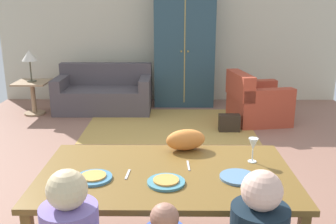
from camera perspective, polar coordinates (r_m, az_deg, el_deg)
name	(u,v)px	position (r m, az deg, el deg)	size (l,w,h in m)	color
ground_plane	(169,162)	(4.81, 0.09, -7.40)	(6.61, 6.21, 0.02)	#8C6151
back_wall	(170,31)	(7.59, 0.29, 11.90)	(6.61, 0.10, 2.70)	beige
dining_table	(166,180)	(2.75, -0.26, -10.15)	(1.77, 1.04, 0.76)	brown
plate_near_man	(94,178)	(2.66, -11.01, -9.60)	(0.25, 0.25, 0.02)	teal
pizza_near_man	(94,176)	(2.65, -11.03, -9.31)	(0.17, 0.17, 0.01)	gold
plate_near_child	(166,182)	(2.55, -0.32, -10.41)	(0.25, 0.25, 0.02)	teal
pizza_near_child	(166,180)	(2.55, -0.32, -10.11)	(0.17, 0.17, 0.01)	#E3923F
plate_near_woman	(238,177)	(2.66, 10.40, -9.52)	(0.25, 0.25, 0.02)	#5881A7
wine_glass	(253,145)	(2.90, 12.56, -4.84)	(0.07, 0.07, 0.19)	silver
fork	(128,174)	(2.69, -6.02, -9.20)	(0.02, 0.15, 0.01)	silver
knife	(188,166)	(2.81, 3.05, -7.97)	(0.01, 0.17, 0.01)	silver
cat	(186,140)	(3.07, 2.65, -4.15)	(0.32, 0.16, 0.17)	orange
area_rug	(169,124)	(6.17, 0.14, -1.87)	(2.60, 1.80, 0.01)	#B28A44
couch	(104,94)	(7.02, -9.47, 2.68)	(1.68, 0.86, 0.82)	#4C4449
armchair	(256,103)	(6.41, 12.95, 1.35)	(0.99, 0.99, 0.82)	#A9402A
armoire	(184,49)	(7.23, 2.42, 9.29)	(1.10, 0.59, 2.10)	#274250
side_table	(33,93)	(7.07, -19.47, 2.68)	(0.56, 0.56, 0.58)	#9B7C5A
table_lamp	(29,57)	(6.96, -19.95, 7.74)	(0.26, 0.26, 0.54)	#484533
handbag	(229,123)	(5.91, 9.10, -1.61)	(0.32, 0.16, 0.26)	black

